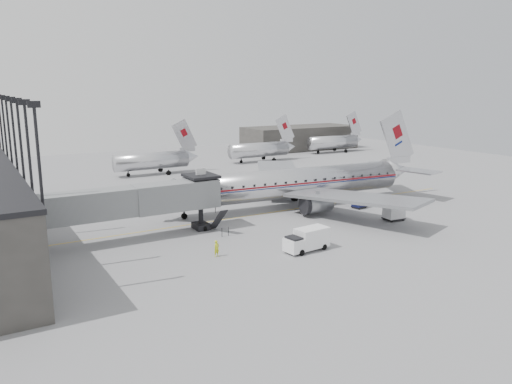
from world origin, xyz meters
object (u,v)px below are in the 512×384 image
Objects in this scene: airliner at (297,183)px; service_van at (307,239)px; baggage_cart_white at (394,212)px; ramp_worker at (217,248)px; baggage_cart_navy at (359,202)px.

service_van is at bearing -116.88° from airliner.
ramp_worker is (-24.97, -1.04, -0.18)m from baggage_cart_white.
ramp_worker is (-8.66, 3.02, -0.37)m from service_van.
service_van is 1.95× the size of baggage_cart_white.
airliner is at bearing 52.44° from service_van.
baggage_cart_navy is 26.83m from ramp_worker.
ramp_worker is (-25.61, -8.00, 0.03)m from baggage_cart_navy.
baggage_cart_navy is 0.83× the size of baggage_cart_white.
airliner reaches higher than baggage_cart_navy.
airliner is 16.11× the size of baggage_cart_white.
airliner is 8.27× the size of service_van.
service_van is 16.81m from baggage_cart_white.
service_van reaches higher than baggage_cart_navy.
ramp_worker is at bearing -139.73° from airliner.
airliner reaches higher than baggage_cart_white.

